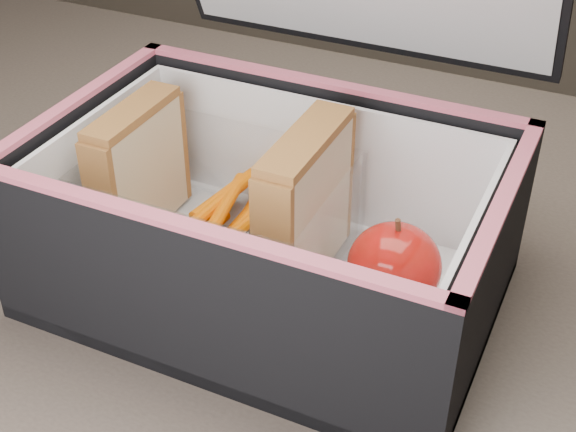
{
  "coord_description": "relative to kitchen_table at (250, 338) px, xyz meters",
  "views": [
    {
      "loc": [
        0.24,
        -0.44,
        1.14
      ],
      "look_at": [
        0.05,
        -0.02,
        0.81
      ],
      "focal_mm": 50.0,
      "sensor_mm": 36.0,
      "label": 1
    }
  ],
  "objects": [
    {
      "name": "lunch_bag",
      "position": [
        0.04,
        -0.03,
        0.16
      ],
      "size": [
        0.32,
        0.3,
        0.31
      ],
      "color": "black",
      "rests_on": "kitchen_table"
    },
    {
      "name": "red_apple",
      "position": [
        0.13,
        -0.03,
        0.14
      ],
      "size": [
        0.08,
        0.08,
        0.07
      ],
      "rotation": [
        0.0,
        0.0,
        -0.27
      ],
      "color": "#9A150B",
      "rests_on": "paper_napkin"
    },
    {
      "name": "kitchen_table",
      "position": [
        0.0,
        0.0,
        0.0
      ],
      "size": [
        1.2,
        0.8,
        0.75
      ],
      "color": "brown",
      "rests_on": "ground"
    },
    {
      "name": "carrot_sticks",
      "position": [
        -0.02,
        -0.0,
        0.12
      ],
      "size": [
        0.05,
        0.12,
        0.03
      ],
      "color": "#DC5B00",
      "rests_on": "plastic_tub"
    },
    {
      "name": "sandwich_left",
      "position": [
        -0.08,
        -0.02,
        0.16
      ],
      "size": [
        0.03,
        0.09,
        0.1
      ],
      "color": "tan",
      "rests_on": "plastic_tub"
    },
    {
      "name": "plastic_tub",
      "position": [
        -0.01,
        -0.02,
        0.14
      ],
      "size": [
        0.18,
        0.13,
        0.08
      ],
      "primitive_type": null,
      "color": "white",
      "rests_on": "lunch_bag"
    },
    {
      "name": "paper_napkin",
      "position": [
        0.12,
        -0.02,
        0.11
      ],
      "size": [
        0.09,
        0.09,
        0.01
      ],
      "primitive_type": "cube",
      "rotation": [
        0.0,
        0.0,
        -0.14
      ],
      "color": "white",
      "rests_on": "lunch_bag"
    },
    {
      "name": "sandwich_right",
      "position": [
        0.06,
        -0.02,
        0.17
      ],
      "size": [
        0.03,
        0.1,
        0.11
      ],
      "color": "tan",
      "rests_on": "plastic_tub"
    }
  ]
}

